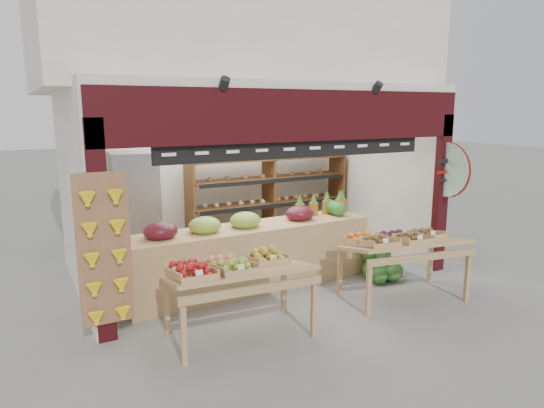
{
  "coord_description": "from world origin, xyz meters",
  "views": [
    {
      "loc": [
        -3.58,
        -6.78,
        2.75
      ],
      "look_at": [
        -0.03,
        -0.2,
        1.27
      ],
      "focal_mm": 32.0,
      "sensor_mm": 36.0,
      "label": 1
    }
  ],
  "objects": [
    {
      "name": "cardboard_stack",
      "position": [
        -1.66,
        0.18,
        0.25
      ],
      "size": [
        1.1,
        0.79,
        0.68
      ],
      "color": "beige",
      "rests_on": "ground"
    },
    {
      "name": "back_shelving",
      "position": [
        0.93,
        1.69,
        1.21
      ],
      "size": [
        3.37,
        0.55,
        2.05
      ],
      "color": "brown",
      "rests_on": "ground"
    },
    {
      "name": "banana_board",
      "position": [
        -2.73,
        -1.17,
        1.12
      ],
      "size": [
        0.6,
        0.15,
        1.8
      ],
      "color": "#8E6140",
      "rests_on": "ground"
    },
    {
      "name": "display_table_right",
      "position": [
        1.26,
        -1.69,
        0.85
      ],
      "size": [
        1.86,
        1.24,
        1.09
      ],
      "color": "tan",
      "rests_on": "ground"
    },
    {
      "name": "refrigerator",
      "position": [
        -1.7,
        1.81,
        1.0
      ],
      "size": [
        0.84,
        0.84,
        2.0
      ],
      "primitive_type": "cube",
      "rotation": [
        0.0,
        0.0,
        -0.09
      ],
      "color": "#ACAFB3",
      "rests_on": "ground"
    },
    {
      "name": "gift_sign",
      "position": [
        2.75,
        -1.15,
        1.75
      ],
      "size": [
        0.04,
        0.93,
        0.92
      ],
      "color": "#A9D4C0",
      "rests_on": "ground"
    },
    {
      "name": "watermelon_pile",
      "position": [
        1.61,
        -0.95,
        0.18
      ],
      "size": [
        0.73,
        0.68,
        0.52
      ],
      "color": "#1B4B19",
      "rests_on": "ground"
    },
    {
      "name": "ground",
      "position": [
        0.0,
        0.0,
        0.0
      ],
      "size": [
        60.0,
        60.0,
        0.0
      ],
      "primitive_type": "plane",
      "color": "slate",
      "rests_on": "ground"
    },
    {
      "name": "shop_structure",
      "position": [
        0.0,
        1.61,
        3.92
      ],
      "size": [
        6.36,
        5.12,
        5.4
      ],
      "color": "white",
      "rests_on": "ground"
    },
    {
      "name": "mid_counter",
      "position": [
        -0.45,
        -0.3,
        0.54
      ],
      "size": [
        3.95,
        0.86,
        1.21
      ],
      "color": "tan",
      "rests_on": "ground"
    },
    {
      "name": "display_table_left",
      "position": [
        -1.41,
        -1.67,
        0.85
      ],
      "size": [
        1.78,
        1.08,
        1.08
      ],
      "color": "tan",
      "rests_on": "ground"
    }
  ]
}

